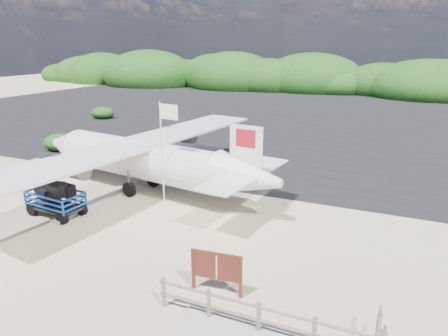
# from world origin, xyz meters

# --- Properties ---
(ground) EXTENTS (160.00, 160.00, 0.00)m
(ground) POSITION_xyz_m (0.00, 0.00, 0.00)
(ground) COLOR beige
(asphalt_apron) EXTENTS (90.00, 50.00, 0.04)m
(asphalt_apron) POSITION_xyz_m (0.00, 30.00, 0.00)
(asphalt_apron) COLOR #B2B2B2
(asphalt_apron) RESTS_ON ground
(lagoon) EXTENTS (9.00, 7.00, 0.40)m
(lagoon) POSITION_xyz_m (-9.00, 1.50, 0.00)
(lagoon) COLOR #B2B2B2
(lagoon) RESTS_ON ground
(vegetation_band) EXTENTS (124.00, 8.00, 4.40)m
(vegetation_band) POSITION_xyz_m (0.00, 55.00, 0.00)
(vegetation_band) COLOR #B2B2B2
(vegetation_band) RESTS_ON ground
(fence) EXTENTS (6.40, 2.00, 1.10)m
(fence) POSITION_xyz_m (6.00, -5.00, 0.00)
(fence) COLOR #B2B2B2
(fence) RESTS_ON ground
(baggage_cart) EXTENTS (2.92, 1.83, 1.40)m
(baggage_cart) POSITION_xyz_m (-5.14, -1.16, 0.00)
(baggage_cart) COLOR #0C3CB5
(baggage_cart) RESTS_ON ground
(flagpole) EXTENTS (1.09, 0.59, 5.15)m
(flagpole) POSITION_xyz_m (-1.03, 1.58, 0.00)
(flagpole) COLOR white
(flagpole) RESTS_ON ground
(signboard) EXTENTS (1.79, 0.33, 1.47)m
(signboard) POSITION_xyz_m (4.17, -3.74, 0.00)
(signboard) COLOR #5A2319
(signboard) RESTS_ON ground
(crew_a) EXTENTS (0.77, 0.60, 1.89)m
(crew_a) POSITION_xyz_m (-2.89, 4.80, 0.94)
(crew_a) COLOR #14254B
(crew_a) RESTS_ON ground
(crew_b) EXTENTS (0.87, 0.70, 1.72)m
(crew_b) POSITION_xyz_m (-1.33, 5.64, 0.86)
(crew_b) COLOR #14254B
(crew_b) RESTS_ON ground
(crew_c) EXTENTS (1.00, 0.52, 1.62)m
(crew_c) POSITION_xyz_m (-0.95, 4.83, 0.81)
(crew_c) COLOR #14254B
(crew_c) RESTS_ON ground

